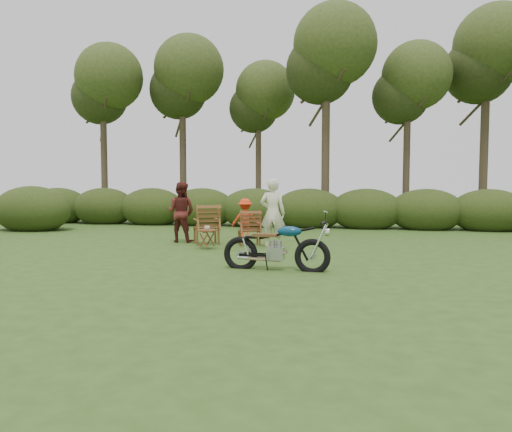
% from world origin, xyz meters
% --- Properties ---
extents(ground, '(80.00, 80.00, 0.00)m').
position_xyz_m(ground, '(0.00, 0.00, 0.00)').
color(ground, '#2E4717').
rests_on(ground, ground).
extents(tree_line, '(22.52, 11.62, 8.14)m').
position_xyz_m(tree_line, '(0.50, 9.74, 3.81)').
color(tree_line, '#3B2F20').
rests_on(tree_line, ground).
extents(motorcycle, '(1.94, 0.83, 1.09)m').
position_xyz_m(motorcycle, '(0.26, 0.23, 0.00)').
color(motorcycle, '#0B6192').
rests_on(motorcycle, ground).
extents(lawn_chair_right, '(0.79, 0.79, 0.90)m').
position_xyz_m(lawn_chair_right, '(-1.01, 3.66, 0.00)').
color(lawn_chair_right, brown).
rests_on(lawn_chair_right, ground).
extents(lawn_chair_left, '(0.95, 0.95, 1.03)m').
position_xyz_m(lawn_chair_left, '(-2.16, 3.69, 0.00)').
color(lawn_chair_left, brown).
rests_on(lawn_chair_left, ground).
extents(side_table, '(0.54, 0.49, 0.47)m').
position_xyz_m(side_table, '(-1.84, 2.71, 0.23)').
color(side_table, brown).
rests_on(side_table, ground).
extents(cup, '(0.16, 0.16, 0.10)m').
position_xyz_m(cup, '(-1.83, 2.68, 0.52)').
color(cup, beige).
rests_on(cup, side_table).
extents(adult_a, '(0.63, 0.41, 1.71)m').
position_xyz_m(adult_a, '(-0.33, 3.32, 0.00)').
color(adult_a, beige).
rests_on(adult_a, ground).
extents(adult_b, '(0.85, 0.70, 1.62)m').
position_xyz_m(adult_b, '(-2.94, 3.90, 0.00)').
color(adult_b, '#531C17').
rests_on(adult_b, ground).
extents(child, '(0.84, 0.64, 1.16)m').
position_xyz_m(child, '(-1.38, 4.83, 0.00)').
color(child, red).
rests_on(child, ground).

